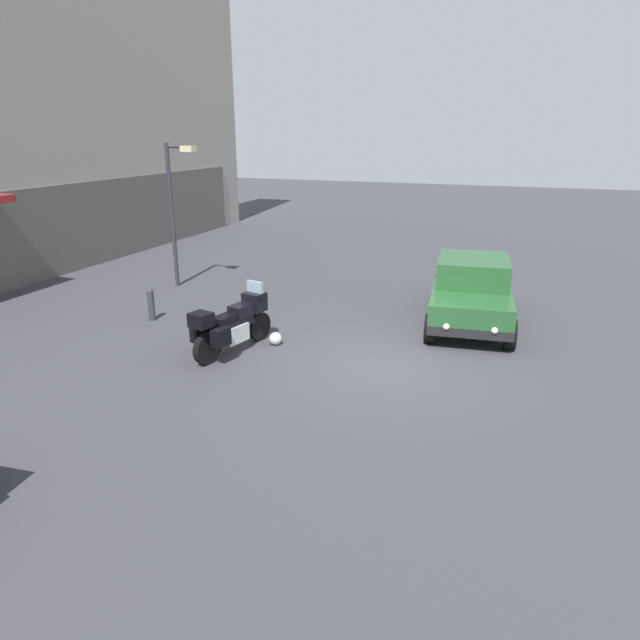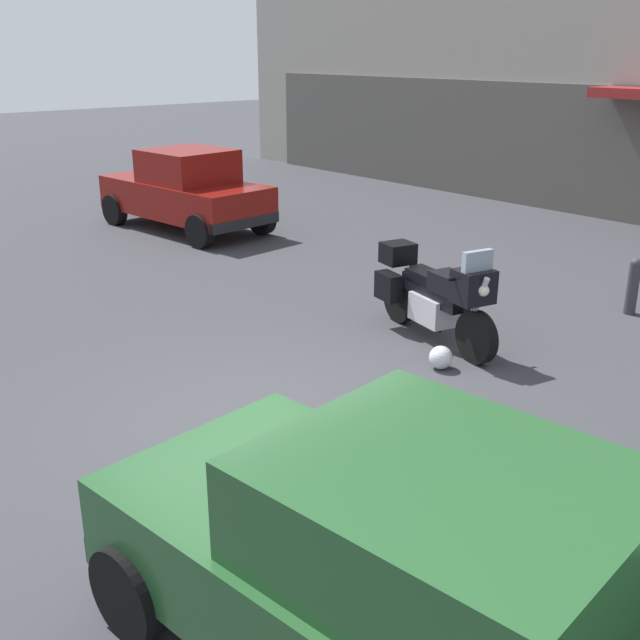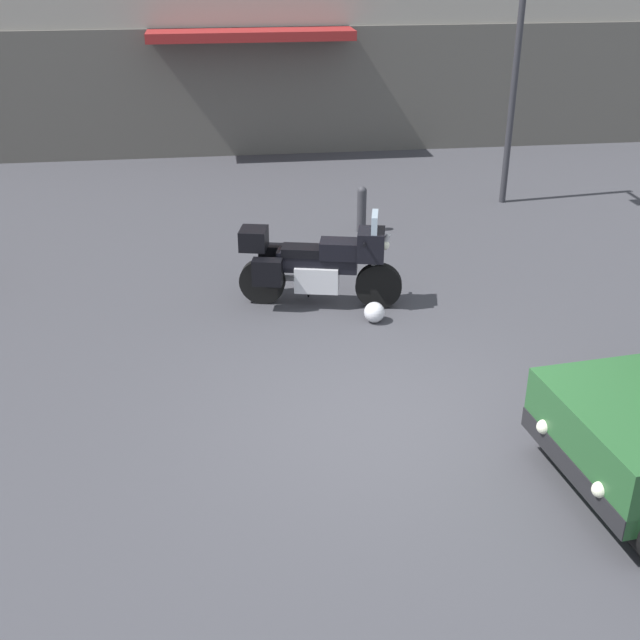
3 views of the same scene
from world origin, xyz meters
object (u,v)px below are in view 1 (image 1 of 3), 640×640
at_px(car_sedan_far, 471,289).
at_px(bollard_curbside, 151,303).
at_px(motorcycle, 232,324).
at_px(streetlamp_curbside, 176,200).
at_px(helmet, 275,339).

relative_size(car_sedan_far, bollard_curbside, 5.81).
distance_m(motorcycle, streetlamp_curbside, 6.08).
distance_m(motorcycle, car_sedan_far, 5.86).
height_order(motorcycle, streetlamp_curbside, streetlamp_curbside).
bearing_deg(streetlamp_curbside, motorcycle, -135.94).
xyz_separation_m(helmet, car_sedan_far, (3.20, -3.73, 0.64)).
xyz_separation_m(helmet, bollard_curbside, (0.46, 3.53, 0.29)).
bearing_deg(bollard_curbside, motorcycle, -111.81).
relative_size(motorcycle, helmet, 7.98).
distance_m(motorcycle, bollard_curbside, 3.11).
relative_size(motorcycle, streetlamp_curbside, 0.55).
bearing_deg(helmet, bollard_curbside, 82.53).
xyz_separation_m(car_sedan_far, streetlamp_curbside, (0.26, 8.40, 1.75)).
distance_m(motorcycle, helmet, 1.06).
distance_m(car_sedan_far, bollard_curbside, 7.77).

